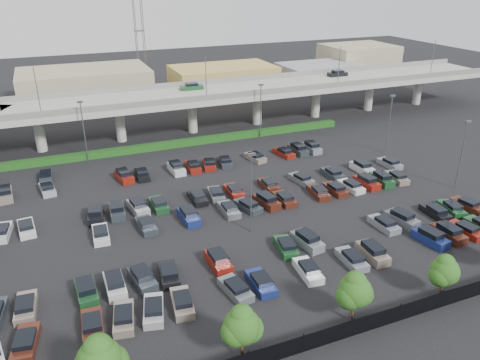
# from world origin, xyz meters

# --- Properties ---
(ground) EXTENTS (280.00, 280.00, 0.00)m
(ground) POSITION_xyz_m (0.00, 0.00, 0.00)
(ground) COLOR black
(overpass) EXTENTS (150.00, 13.00, 15.80)m
(overpass) POSITION_xyz_m (-0.25, 32.03, 6.97)
(overpass) COLOR gray
(overpass) RESTS_ON ground
(hedge) EXTENTS (66.00, 1.60, 1.10)m
(hedge) POSITION_xyz_m (0.00, 25.00, 0.55)
(hedge) COLOR #143A10
(hedge) RESTS_ON ground
(fence) EXTENTS (70.00, 0.10, 2.00)m
(fence) POSITION_xyz_m (-0.05, -28.00, 0.90)
(fence) COLOR black
(fence) RESTS_ON ground
(tree_row) EXTENTS (65.07, 3.66, 5.94)m
(tree_row) POSITION_xyz_m (0.70, -26.53, 3.52)
(tree_row) COLOR #332316
(tree_row) RESTS_ON ground
(parked_cars) EXTENTS (62.88, 41.59, 1.67)m
(parked_cars) POSITION_xyz_m (-0.44, -3.95, 0.62)
(parked_cars) COLOR silver
(parked_cars) RESTS_ON ground
(light_poles) EXTENTS (66.90, 48.38, 10.30)m
(light_poles) POSITION_xyz_m (-4.13, 2.00, 6.24)
(light_poles) COLOR #4D4D52
(light_poles) RESTS_ON ground
(distant_buildings) EXTENTS (138.00, 24.00, 9.00)m
(distant_buildings) POSITION_xyz_m (12.38, 61.81, 3.74)
(distant_buildings) COLOR gray
(distant_buildings) RESTS_ON ground
(comm_tower) EXTENTS (2.40, 2.40, 30.00)m
(comm_tower) POSITION_xyz_m (4.00, 74.00, 15.61)
(comm_tower) COLOR #4D4D52
(comm_tower) RESTS_ON ground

